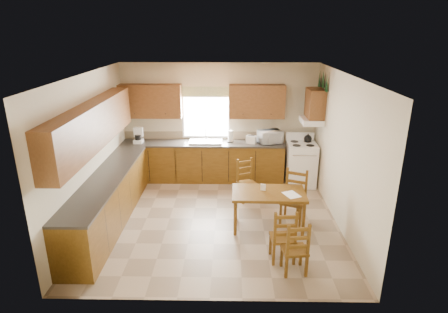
{
  "coord_description": "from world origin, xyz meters",
  "views": [
    {
      "loc": [
        0.26,
        -6.32,
        3.45
      ],
      "look_at": [
        0.15,
        0.3,
        1.15
      ],
      "focal_mm": 30.0,
      "sensor_mm": 36.0,
      "label": 1
    }
  ],
  "objects_px": {
    "chair_near_right": "(295,246)",
    "dining_table": "(268,210)",
    "chair_near_left": "(283,234)",
    "chair_far_right": "(294,198)",
    "stove": "(301,164)",
    "microwave": "(270,137)",
    "chair_far_left": "(247,181)"
  },
  "relations": [
    {
      "from": "chair_near_left",
      "to": "chair_near_right",
      "type": "xyz_separation_m",
      "value": [
        0.13,
        -0.31,
        -0.02
      ]
    },
    {
      "from": "microwave",
      "to": "chair_near_right",
      "type": "relative_size",
      "value": 0.56
    },
    {
      "from": "chair_near_left",
      "to": "dining_table",
      "type": "bearing_deg",
      "value": -86.5
    },
    {
      "from": "chair_near_right",
      "to": "dining_table",
      "type": "bearing_deg",
      "value": -85.46
    },
    {
      "from": "stove",
      "to": "dining_table",
      "type": "relative_size",
      "value": 0.74
    },
    {
      "from": "microwave",
      "to": "dining_table",
      "type": "bearing_deg",
      "value": -116.17
    },
    {
      "from": "chair_far_left",
      "to": "chair_far_right",
      "type": "bearing_deg",
      "value": -72.84
    },
    {
      "from": "microwave",
      "to": "chair_near_left",
      "type": "distance_m",
      "value": 3.29
    },
    {
      "from": "chair_far_left",
      "to": "chair_near_right",
      "type": "bearing_deg",
      "value": -99.19
    },
    {
      "from": "dining_table",
      "to": "chair_near_left",
      "type": "bearing_deg",
      "value": -81.47
    },
    {
      "from": "dining_table",
      "to": "microwave",
      "type": "bearing_deg",
      "value": 85.44
    },
    {
      "from": "microwave",
      "to": "chair_far_right",
      "type": "distance_m",
      "value": 2.16
    },
    {
      "from": "stove",
      "to": "microwave",
      "type": "xyz_separation_m",
      "value": [
        -0.7,
        0.24,
        0.58
      ]
    },
    {
      "from": "stove",
      "to": "chair_far_left",
      "type": "height_order",
      "value": "stove"
    },
    {
      "from": "dining_table",
      "to": "chair_far_right",
      "type": "distance_m",
      "value": 0.52
    },
    {
      "from": "stove",
      "to": "dining_table",
      "type": "xyz_separation_m",
      "value": [
        -0.93,
        -1.99,
        -0.13
      ]
    },
    {
      "from": "dining_table",
      "to": "chair_far_left",
      "type": "relative_size",
      "value": 1.49
    },
    {
      "from": "chair_near_left",
      "to": "chair_far_right",
      "type": "height_order",
      "value": "chair_far_right"
    },
    {
      "from": "dining_table",
      "to": "chair_far_right",
      "type": "bearing_deg",
      "value": 19.96
    },
    {
      "from": "dining_table",
      "to": "chair_far_right",
      "type": "height_order",
      "value": "chair_far_right"
    },
    {
      "from": "microwave",
      "to": "chair_near_right",
      "type": "distance_m",
      "value": 3.6
    },
    {
      "from": "stove",
      "to": "chair_far_right",
      "type": "relative_size",
      "value": 0.96
    },
    {
      "from": "dining_table",
      "to": "chair_near_left",
      "type": "relative_size",
      "value": 1.46
    },
    {
      "from": "chair_near_right",
      "to": "chair_near_left",
      "type": "bearing_deg",
      "value": -73.05
    },
    {
      "from": "chair_near_left",
      "to": "chair_near_right",
      "type": "height_order",
      "value": "chair_near_left"
    },
    {
      "from": "chair_near_left",
      "to": "chair_far_left",
      "type": "relative_size",
      "value": 1.02
    },
    {
      "from": "chair_near_right",
      "to": "chair_far_right",
      "type": "xyz_separation_m",
      "value": [
        0.21,
        1.47,
        0.07
      ]
    },
    {
      "from": "microwave",
      "to": "chair_far_left",
      "type": "relative_size",
      "value": 0.55
    },
    {
      "from": "chair_near_left",
      "to": "chair_far_left",
      "type": "xyz_separation_m",
      "value": [
        -0.46,
        2.12,
        -0.01
      ]
    },
    {
      "from": "microwave",
      "to": "chair_far_right",
      "type": "relative_size",
      "value": 0.48
    },
    {
      "from": "stove",
      "to": "chair_near_left",
      "type": "xyz_separation_m",
      "value": [
        -0.8,
        -2.99,
        -0.04
      ]
    },
    {
      "from": "stove",
      "to": "chair_near_left",
      "type": "distance_m",
      "value": 3.1
    }
  ]
}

